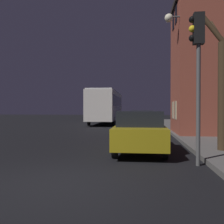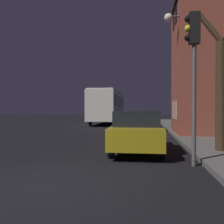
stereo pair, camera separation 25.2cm
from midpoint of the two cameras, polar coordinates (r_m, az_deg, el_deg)
name	(u,v)px [view 2 (the right image)]	position (r m, az deg, el deg)	size (l,w,h in m)	color
ground_plane	(51,183)	(5.92, -12.60, -15.55)	(120.00, 120.00, 0.00)	black
brick_building	(205,67)	(16.58, 20.80, 9.60)	(3.79, 4.49, 8.07)	brown
streetlamp	(178,50)	(14.47, 15.34, 13.61)	(1.20, 0.46, 6.70)	#4C4C4C
traffic_light	(193,56)	(7.75, 18.97, 11.95)	(0.43, 0.24, 4.42)	#4C4C4C
bare_tree	(220,85)	(9.85, 24.12, 5.58)	(1.44, 1.29, 5.01)	#382819
bus	(108,105)	(27.59, -0.69, 1.71)	(2.61, 11.04, 3.53)	beige
car_near_lane	(137,131)	(9.71, 6.53, -4.23)	(1.83, 4.41, 1.57)	olive
car_mid_lane	(143,120)	(18.88, 7.46, -1.85)	(1.82, 4.46, 1.54)	beige
car_far_lane	(145,117)	(27.28, 7.73, -1.20)	(1.70, 4.46, 1.37)	navy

